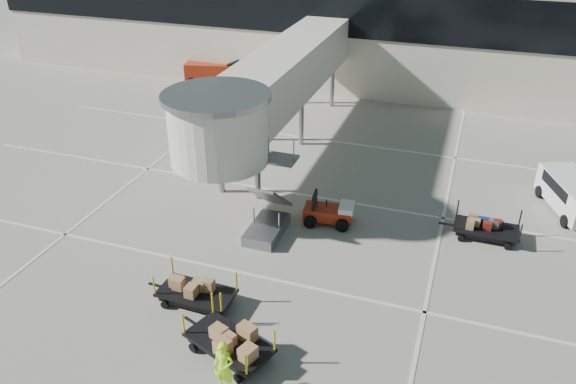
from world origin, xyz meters
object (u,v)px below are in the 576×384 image
suitcase_cart (485,229)px  box_cart_near (226,340)px  baggage_tug (330,213)px  belt_loader (212,73)px  minivan (571,192)px  box_cart_far (198,294)px  ground_worker (224,367)px

suitcase_cart → box_cart_near: bearing=-127.9°
baggage_tug → belt_loader: 22.27m
minivan → baggage_tug: bearing=-175.5°
suitcase_cart → belt_loader: (-21.12, 16.12, 0.33)m
box_cart_near → belt_loader: 29.35m
minivan → belt_loader: (-24.84, 12.21, -0.17)m
box_cart_far → box_cart_near: bearing=-41.9°
minivan → belt_loader: belt_loader is taller
ground_worker → belt_loader: size_ratio=0.40×
box_cart_near → ground_worker: bearing=-47.4°
box_cart_near → box_cart_far: (-2.03, 1.92, -0.03)m
box_cart_far → ground_worker: bearing=-50.4°
box_cart_far → ground_worker: ground_worker is taller
baggage_tug → suitcase_cart: size_ratio=0.69×
belt_loader → box_cart_near: bearing=-76.9°
baggage_tug → minivan: size_ratio=0.52×
ground_worker → box_cart_far: bearing=125.6°
baggage_tug → box_cart_far: bearing=-120.2°
suitcase_cart → ground_worker: ground_worker is taller
minivan → belt_loader: 27.68m
suitcase_cart → ground_worker: (-7.36, -11.53, 0.45)m
ground_worker → belt_loader: bearing=114.0°
belt_loader → ground_worker: bearing=-77.1°
baggage_tug → box_cart_near: baggage_tug is taller
suitcase_cart → minivan: minivan is taller
baggage_tug → box_cart_near: bearing=-103.6°
baggage_tug → box_cart_far: 7.83m
minivan → belt_loader: size_ratio=1.00×
box_cart_near → belt_loader: size_ratio=0.81×
baggage_tug → ground_worker: size_ratio=1.30×
box_cart_near → ground_worker: 1.58m
box_cart_far → minivan: size_ratio=0.77×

